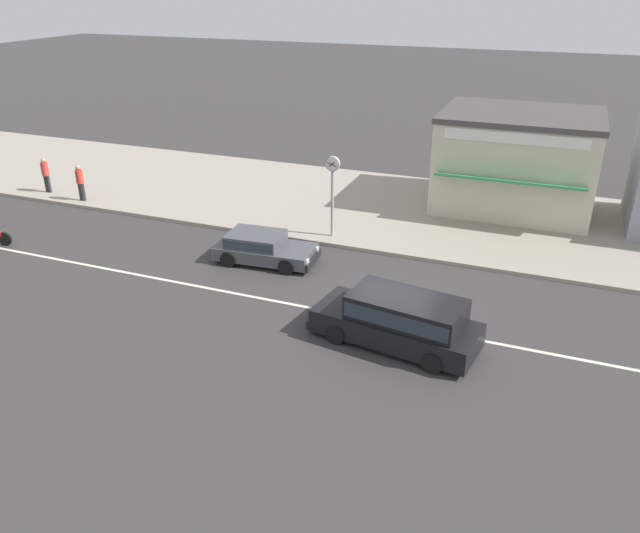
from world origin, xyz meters
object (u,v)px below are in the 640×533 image
(street_clock, at_px, (333,179))
(shopfront_mid_block, at_px, (517,160))
(hatchback_dark_grey_2, at_px, (262,247))
(minivan_black_3, at_px, (400,319))
(pedestrian_near_clock, at_px, (80,180))
(pedestrian_far_end, at_px, (45,172))

(street_clock, height_order, shopfront_mid_block, shopfront_mid_block)
(hatchback_dark_grey_2, height_order, street_clock, street_clock)
(minivan_black_3, relative_size, pedestrian_near_clock, 3.00)
(hatchback_dark_grey_2, relative_size, shopfront_mid_block, 0.57)
(minivan_black_3, height_order, pedestrian_far_end, pedestrian_far_end)
(pedestrian_near_clock, xyz_separation_m, shopfront_mid_block, (18.86, 6.63, 1.14))
(shopfront_mid_block, bearing_deg, minivan_black_3, -97.73)
(street_clock, height_order, pedestrian_far_end, street_clock)
(pedestrian_near_clock, bearing_deg, street_clock, 0.92)
(street_clock, xyz_separation_m, pedestrian_far_end, (-14.87, 0.19, -1.42))
(minivan_black_3, distance_m, street_clock, 8.36)
(minivan_black_3, bearing_deg, pedestrian_near_clock, 158.96)
(minivan_black_3, xyz_separation_m, shopfront_mid_block, (1.79, 13.20, 1.45))
(pedestrian_far_end, bearing_deg, hatchback_dark_grey_2, -13.56)
(street_clock, distance_m, pedestrian_near_clock, 12.54)
(minivan_black_3, bearing_deg, shopfront_mid_block, 82.27)
(street_clock, xyz_separation_m, pedestrian_near_clock, (-12.46, -0.20, -1.41))
(pedestrian_near_clock, distance_m, pedestrian_far_end, 2.44)
(minivan_black_3, height_order, street_clock, street_clock)
(hatchback_dark_grey_2, relative_size, pedestrian_far_end, 2.29)
(minivan_black_3, xyz_separation_m, pedestrian_far_end, (-19.48, 6.95, 0.30))
(hatchback_dark_grey_2, bearing_deg, pedestrian_near_clock, 165.47)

